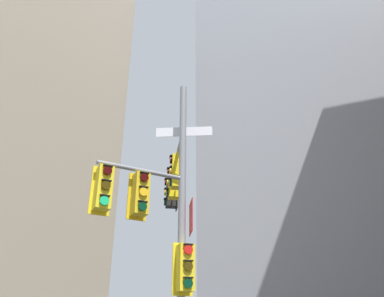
# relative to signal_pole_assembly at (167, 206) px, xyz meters

# --- Properties ---
(building_mid_block) EXTENTS (17.61, 17.61, 52.84)m
(building_mid_block) POSITION_rel_signal_pole_assembly_xyz_m (2.81, 26.24, 21.38)
(building_mid_block) COLOR #9399A3
(building_mid_block) RESTS_ON ground
(signal_pole_assembly) EXTENTS (2.44, 4.67, 8.37)m
(signal_pole_assembly) POSITION_rel_signal_pole_assembly_xyz_m (0.00, 0.00, 0.00)
(signal_pole_assembly) COLOR gray
(signal_pole_assembly) RESTS_ON ground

